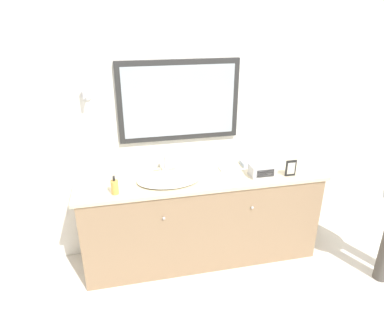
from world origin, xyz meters
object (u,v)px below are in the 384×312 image
Objects in this scene: appliance_box at (262,170)px; picture_frame at (291,168)px; sink_basin at (169,179)px; soap_bottle at (115,187)px.

appliance_box is 1.49× the size of picture_frame.
sink_basin is 0.82m from appliance_box.
sink_basin is 3.44× the size of soap_bottle.
appliance_box is 0.24m from picture_frame.
sink_basin is 0.47m from soap_bottle.
soap_bottle reaches higher than picture_frame.
appliance_box is (0.82, -0.08, 0.03)m from sink_basin.
sink_basin is 1.07m from picture_frame.
sink_basin reaches higher than soap_bottle.
sink_basin is at bearing 172.67° from picture_frame.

